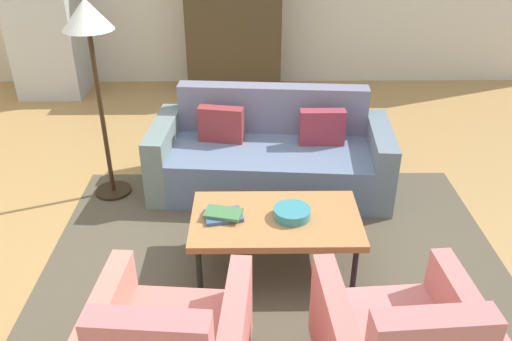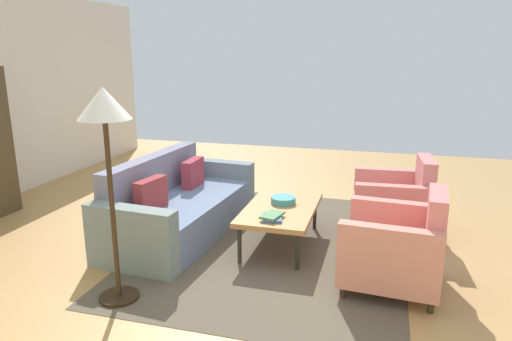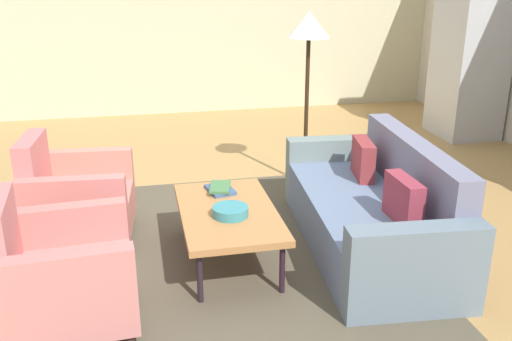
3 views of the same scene
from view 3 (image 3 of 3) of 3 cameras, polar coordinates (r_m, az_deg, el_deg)
ground_plane at (r=4.75m, az=0.53°, el=-6.54°), size 10.68×10.68×0.00m
wall_left at (r=8.68m, az=-6.15°, el=15.03°), size 0.12×7.44×2.80m
area_rug at (r=4.39m, az=-2.11°, el=-8.86°), size 3.40×2.60×0.01m
couch at (r=4.57m, az=12.06°, el=-4.13°), size 2.16×1.06×0.86m
coffee_table at (r=4.21m, az=-2.84°, el=-4.40°), size 1.20×0.70×0.42m
armchair_left at (r=4.77m, az=-18.04°, el=-2.92°), size 0.86×0.86×0.88m
armchair_right at (r=3.69m, az=-19.63°, el=-10.06°), size 0.85×0.85×0.88m
fruit_bowl at (r=4.08m, az=-2.59°, el=-4.13°), size 0.26×0.26×0.07m
book_stack at (r=4.53m, az=-3.63°, el=-1.83°), size 0.29×0.23×0.05m
refrigerator at (r=7.87m, az=20.66°, el=9.92°), size 0.80×0.73×1.85m
floor_lamp at (r=5.51m, az=5.31°, el=12.82°), size 0.40×0.40×1.72m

